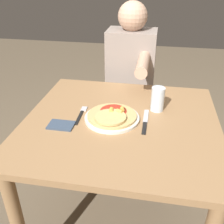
{
  "coord_description": "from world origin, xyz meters",
  "views": [
    {
      "loc": [
        0.15,
        -1.05,
        1.37
      ],
      "look_at": [
        -0.04,
        0.0,
        0.77
      ],
      "focal_mm": 42.0,
      "sensor_mm": 36.0,
      "label": 1
    }
  ],
  "objects_px": {
    "pizza": "(112,116)",
    "person_diner": "(131,76)",
    "plate": "(112,118)",
    "dining_table": "(121,141)",
    "knife": "(145,122)",
    "drinking_glass": "(158,99)",
    "fork": "(81,114)"
  },
  "relations": [
    {
      "from": "knife",
      "to": "drinking_glass",
      "type": "relative_size",
      "value": 1.8
    },
    {
      "from": "pizza",
      "to": "person_diner",
      "type": "relative_size",
      "value": 0.2
    },
    {
      "from": "pizza",
      "to": "fork",
      "type": "xyz_separation_m",
      "value": [
        -0.16,
        0.02,
        -0.02
      ]
    },
    {
      "from": "dining_table",
      "to": "plate",
      "type": "height_order",
      "value": "plate"
    },
    {
      "from": "knife",
      "to": "drinking_glass",
      "type": "xyz_separation_m",
      "value": [
        0.05,
        0.13,
        0.06
      ]
    },
    {
      "from": "plate",
      "to": "dining_table",
      "type": "bearing_deg",
      "value": -0.35
    },
    {
      "from": "dining_table",
      "to": "pizza",
      "type": "xyz_separation_m",
      "value": [
        -0.04,
        -0.01,
        0.15
      ]
    },
    {
      "from": "pizza",
      "to": "fork",
      "type": "height_order",
      "value": "pizza"
    },
    {
      "from": "knife",
      "to": "person_diner",
      "type": "relative_size",
      "value": 0.19
    },
    {
      "from": "pizza",
      "to": "person_diner",
      "type": "bearing_deg",
      "value": 88.85
    },
    {
      "from": "plate",
      "to": "pizza",
      "type": "relative_size",
      "value": 1.12
    },
    {
      "from": "knife",
      "to": "plate",
      "type": "bearing_deg",
      "value": -179.39
    },
    {
      "from": "dining_table",
      "to": "drinking_glass",
      "type": "distance_m",
      "value": 0.28
    },
    {
      "from": "person_diner",
      "to": "drinking_glass",
      "type": "bearing_deg",
      "value": -70.0
    },
    {
      "from": "person_diner",
      "to": "dining_table",
      "type": "bearing_deg",
      "value": -87.49
    },
    {
      "from": "dining_table",
      "to": "knife",
      "type": "bearing_deg",
      "value": 0.97
    },
    {
      "from": "knife",
      "to": "drinking_glass",
      "type": "distance_m",
      "value": 0.15
    },
    {
      "from": "plate",
      "to": "pizza",
      "type": "distance_m",
      "value": 0.02
    },
    {
      "from": "fork",
      "to": "person_diner",
      "type": "bearing_deg",
      "value": 75.0
    },
    {
      "from": "plate",
      "to": "drinking_glass",
      "type": "bearing_deg",
      "value": 32.49
    },
    {
      "from": "pizza",
      "to": "drinking_glass",
      "type": "relative_size",
      "value": 1.91
    },
    {
      "from": "drinking_glass",
      "to": "dining_table",
      "type": "bearing_deg",
      "value": -141.1
    },
    {
      "from": "knife",
      "to": "dining_table",
      "type": "bearing_deg",
      "value": -179.03
    },
    {
      "from": "pizza",
      "to": "drinking_glass",
      "type": "distance_m",
      "value": 0.25
    },
    {
      "from": "person_diner",
      "to": "fork",
      "type": "bearing_deg",
      "value": -105.0
    },
    {
      "from": "pizza",
      "to": "fork",
      "type": "distance_m",
      "value": 0.16
    },
    {
      "from": "dining_table",
      "to": "fork",
      "type": "xyz_separation_m",
      "value": [
        -0.2,
        0.02,
        0.12
      ]
    },
    {
      "from": "dining_table",
      "to": "knife",
      "type": "distance_m",
      "value": 0.17
    },
    {
      "from": "fork",
      "to": "drinking_glass",
      "type": "xyz_separation_m",
      "value": [
        0.36,
        0.11,
        0.06
      ]
    },
    {
      "from": "plate",
      "to": "person_diner",
      "type": "bearing_deg",
      "value": 88.77
    },
    {
      "from": "plate",
      "to": "person_diner",
      "type": "xyz_separation_m",
      "value": [
        0.01,
        0.66,
        -0.05
      ]
    },
    {
      "from": "drinking_glass",
      "to": "fork",
      "type": "bearing_deg",
      "value": -162.85
    }
  ]
}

